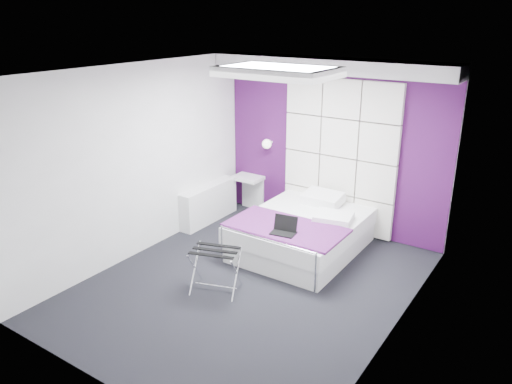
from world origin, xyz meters
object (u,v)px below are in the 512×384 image
at_px(laptop, 285,229).
at_px(nightstand, 248,178).
at_px(bed, 302,232).
at_px(radiator, 209,203).
at_px(wall_lamp, 268,143).
at_px(luggage_rack, 216,270).

bearing_deg(laptop, nightstand, 128.46).
bearing_deg(nightstand, laptop, -42.69).
bearing_deg(nightstand, bed, -28.88).
bearing_deg(radiator, wall_lamp, 49.90).
bearing_deg(wall_lamp, radiator, -130.10).
xyz_separation_m(radiator, laptop, (1.85, -0.73, 0.28)).
height_order(wall_lamp, luggage_rack, wall_lamp).
distance_m(wall_lamp, luggage_rack, 2.70).
relative_size(radiator, bed, 0.64).
height_order(wall_lamp, nightstand, wall_lamp).
distance_m(bed, luggage_rack, 1.58).
distance_m(radiator, laptop, 2.01).
bearing_deg(luggage_rack, wall_lamp, 89.67).
bearing_deg(laptop, luggage_rack, -123.78).
relative_size(radiator, luggage_rack, 2.17).
relative_size(wall_lamp, nightstand, 0.31).
height_order(bed, nightstand, bed).
height_order(bed, laptop, laptop).
bearing_deg(wall_lamp, laptop, -50.97).
height_order(wall_lamp, laptop, wall_lamp).
distance_m(wall_lamp, radiator, 1.35).
xyz_separation_m(bed, luggage_rack, (-0.34, -1.55, -0.01)).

